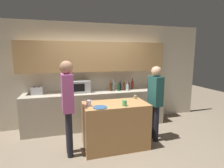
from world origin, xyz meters
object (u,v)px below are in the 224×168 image
(bottle_3, at_px, (120,87))
(bottle_6, at_px, (129,86))
(potted_plant, at_px, (150,81))
(toaster, at_px, (37,91))
(bottle_0, at_px, (111,87))
(person_left, at_px, (155,97))
(bottle_2, at_px, (119,88))
(cup_1, at_px, (124,103))
(bottle_4, at_px, (124,86))
(microwave, at_px, (80,86))
(cup_0, at_px, (135,97))
(cup_2, at_px, (89,103))
(bottle_1, at_px, (114,86))
(bottle_5, at_px, (127,87))
(person_center, at_px, (68,100))
(bottle_7, at_px, (132,85))
(plate_on_island, at_px, (100,107))

(bottle_3, xyz_separation_m, bottle_6, (0.26, 0.05, -0.00))
(potted_plant, bearing_deg, toaster, 180.00)
(bottle_0, relative_size, person_left, 0.18)
(bottle_6, bearing_deg, person_left, -80.82)
(bottle_2, xyz_separation_m, bottle_6, (0.33, 0.12, 0.00))
(cup_1, bearing_deg, bottle_4, 71.24)
(microwave, relative_size, cup_1, 4.55)
(cup_0, distance_m, cup_1, 0.61)
(bottle_3, xyz_separation_m, bottle_4, (0.08, -0.04, 0.02))
(potted_plant, bearing_deg, bottle_0, -176.10)
(toaster, distance_m, cup_0, 2.33)
(cup_2, bearing_deg, cup_0, 14.73)
(bottle_1, distance_m, bottle_5, 0.38)
(toaster, xyz_separation_m, cup_2, (1.06, -1.24, -0.05))
(cup_2, bearing_deg, bottle_4, 46.16)
(microwave, relative_size, toaster, 2.00)
(cup_0, distance_m, cup_2, 1.10)
(bottle_5, xyz_separation_m, person_center, (-1.57, -1.11, 0.04))
(bottle_0, xyz_separation_m, bottle_6, (0.53, 0.07, -0.02))
(bottle_1, distance_m, bottle_3, 0.19)
(cup_1, distance_m, cup_2, 0.67)
(bottle_7, bearing_deg, cup_2, -138.34)
(cup_2, xyz_separation_m, person_left, (1.46, 0.12, -0.00))
(plate_on_island, height_order, person_left, person_left)
(bottle_2, relative_size, bottle_6, 0.95)
(microwave, bearing_deg, bottle_4, -4.85)
(cup_2, bearing_deg, bottle_5, 42.81)
(bottle_5, bearing_deg, toaster, 176.37)
(bottle_3, distance_m, bottle_7, 0.37)
(bottle_5, relative_size, person_left, 0.14)
(microwave, bearing_deg, bottle_0, -5.56)
(plate_on_island, bearing_deg, toaster, 131.68)
(cup_1, bearing_deg, bottle_3, 74.99)
(bottle_4, bearing_deg, bottle_3, 152.01)
(bottle_1, xyz_separation_m, bottle_6, (0.42, -0.04, -0.03))
(bottle_1, bearing_deg, bottle_5, -27.46)
(bottle_0, bearing_deg, toaster, 177.48)
(person_left, bearing_deg, toaster, 62.01)
(toaster, height_order, cup_1, toaster)
(bottle_6, bearing_deg, bottle_4, -152.99)
(toaster, height_order, potted_plant, potted_plant)
(plate_on_island, bearing_deg, bottle_7, 49.12)
(bottle_1, xyz_separation_m, bottle_3, (0.16, -0.09, -0.02))
(bottle_0, height_order, plate_on_island, bottle_0)
(bottle_4, bearing_deg, plate_on_island, -125.17)
(bottle_0, height_order, bottle_4, bottle_4)
(bottle_6, xyz_separation_m, cup_2, (-1.28, -1.24, -0.05))
(bottle_5, relative_size, plate_on_island, 0.88)
(bottle_2, relative_size, person_center, 0.13)
(bottle_4, xyz_separation_m, bottle_5, (0.09, -0.04, -0.03))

